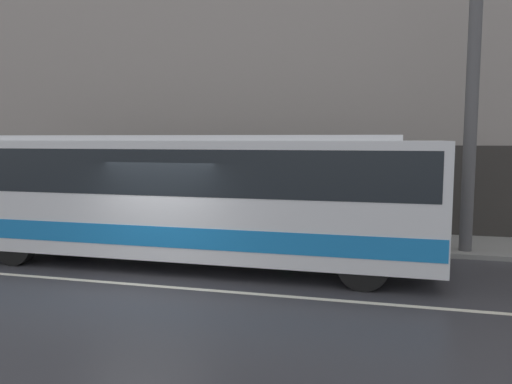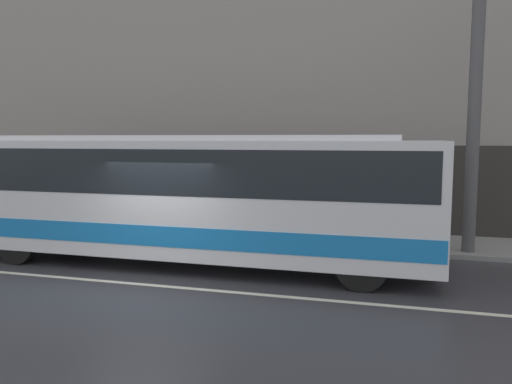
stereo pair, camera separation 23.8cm
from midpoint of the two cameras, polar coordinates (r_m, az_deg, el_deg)
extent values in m
plane|color=#333338|center=(10.68, -11.69, -10.36)|extent=(60.00, 60.00, 0.00)
cube|color=gray|center=(15.48, -2.59, -4.83)|extent=(60.00, 2.71, 0.12)
cube|color=gray|center=(17.05, -1.05, 18.85)|extent=(60.00, 0.30, 13.52)
cube|color=#2D2B28|center=(16.55, -1.18, 0.57)|extent=(60.00, 0.06, 2.80)
cube|color=beige|center=(10.68, -11.69, -10.34)|extent=(54.00, 0.14, 0.01)
cube|color=silver|center=(12.11, -8.57, -0.34)|extent=(12.15, 2.55, 2.61)
cube|color=#1972BF|center=(12.22, -8.51, -3.87)|extent=(12.09, 2.58, 0.45)
cube|color=black|center=(12.06, -8.61, 2.63)|extent=(11.78, 2.57, 0.99)
cube|color=orange|center=(11.04, 21.30, 4.48)|extent=(0.12, 1.92, 0.28)
cube|color=silver|center=(12.04, -8.67, 6.13)|extent=(10.32, 2.17, 0.12)
cylinder|color=black|center=(10.19, 12.65, -8.18)|extent=(1.03, 0.28, 1.03)
cylinder|color=black|center=(12.37, 13.17, -5.66)|extent=(1.03, 0.28, 1.03)
cylinder|color=black|center=(13.32, -25.17, -5.24)|extent=(1.03, 0.28, 1.03)
cylinder|color=black|center=(15.05, -19.63, -3.75)|extent=(1.03, 0.28, 1.03)
cylinder|color=#4C4C4F|center=(13.77, 24.21, 9.93)|extent=(0.32, 0.32, 7.85)
cylinder|color=#1E5933|center=(14.30, 4.18, -2.72)|extent=(0.36, 0.36, 1.37)
sphere|color=tan|center=(14.20, 4.21, 0.50)|extent=(0.25, 0.25, 0.25)
camera|label=1|loc=(0.12, -89.40, 0.06)|focal=35.00mm
camera|label=2|loc=(0.12, 90.60, -0.06)|focal=35.00mm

